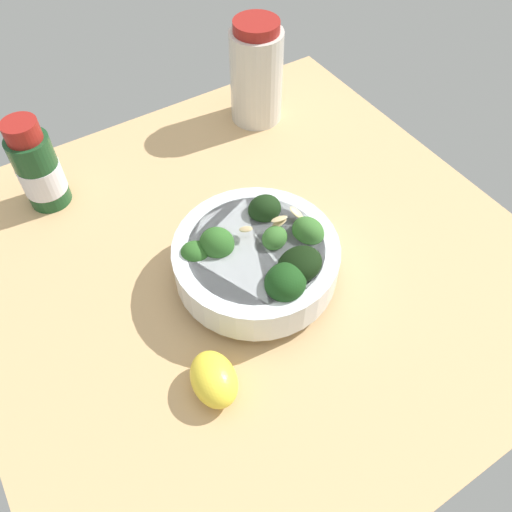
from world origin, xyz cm
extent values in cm
cube|color=tan|center=(0.00, 0.00, -1.70)|extent=(63.54, 63.54, 3.40)
cylinder|color=white|center=(-1.00, -2.93, 0.70)|extent=(9.94, 9.94, 1.39)
cylinder|color=white|center=(-1.00, -2.93, 3.48)|extent=(18.07, 18.07, 4.18)
cylinder|color=silver|center=(-1.00, -2.93, 5.17)|extent=(14.77, 14.77, 0.80)
cylinder|color=#589D47|center=(1.23, -7.70, 4.27)|extent=(2.04, 2.07, 1.47)
ellipsoid|color=black|center=(1.23, -7.70, 6.21)|extent=(6.76, 6.77, 5.30)
cylinder|color=#589D47|center=(2.49, 0.81, 4.60)|extent=(1.66, 1.55, 1.17)
ellipsoid|color=black|center=(2.49, 0.81, 6.10)|extent=(5.71, 5.02, 4.96)
cylinder|color=#589D47|center=(-6.72, 0.20, 3.90)|extent=(1.35, 1.26, 1.39)
ellipsoid|color=#2D6023|center=(-6.72, 0.20, 5.31)|extent=(4.73, 4.77, 3.38)
cylinder|color=#589D47|center=(-1.14, -8.62, 4.04)|extent=(1.94, 2.06, 1.74)
ellipsoid|color=#194216|center=(-1.14, -8.62, 5.96)|extent=(6.53, 6.84, 5.78)
cylinder|color=#3C7A32|center=(-4.42, -0.63, 4.29)|extent=(1.89, 1.84, 1.82)
ellipsoid|color=#2D6023|center=(-4.42, -0.63, 6.03)|extent=(5.52, 5.42, 4.18)
cylinder|color=#4A8F3C|center=(1.08, -3.35, 4.46)|extent=(1.51, 1.81, 1.88)
ellipsoid|color=#386B2B|center=(1.08, -3.35, 6.13)|extent=(3.74, 3.61, 3.27)
cylinder|color=#589D47|center=(4.80, -4.32, 4.32)|extent=(1.66, 1.61, 1.13)
ellipsoid|color=#386B2B|center=(4.80, -4.32, 5.83)|extent=(4.97, 5.00, 4.61)
ellipsoid|color=#DBBC84|center=(2.16, -2.52, 7.05)|extent=(2.01, 1.45, 1.23)
ellipsoid|color=#DBBC84|center=(4.93, -1.83, 6.51)|extent=(1.66, 2.03, 1.23)
ellipsoid|color=#DBBC84|center=(-1.14, -1.13, 6.78)|extent=(1.63, 1.99, 1.10)
ellipsoid|color=#DBBC84|center=(2.26, -2.38, 7.53)|extent=(2.06, 1.57, 0.91)
ellipsoid|color=yellow|center=(-11.56, -12.07, 1.92)|extent=(5.08, 6.52, 3.84)
cylinder|color=#194723|center=(-16.71, 21.85, 4.90)|extent=(5.16, 5.16, 9.80)
cylinder|color=maroon|center=(-16.71, 21.85, 10.97)|extent=(4.14, 4.14, 2.34)
cylinder|color=silver|center=(-16.71, 21.85, 3.98)|extent=(5.26, 5.26, 3.93)
cylinder|color=beige|center=(15.18, 22.51, 6.62)|extent=(7.44, 7.44, 13.23)
cylinder|color=maroon|center=(15.18, 22.51, 13.96)|extent=(6.27, 6.27, 1.45)
camera|label=1|loc=(-19.39, -31.96, 47.63)|focal=35.92mm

